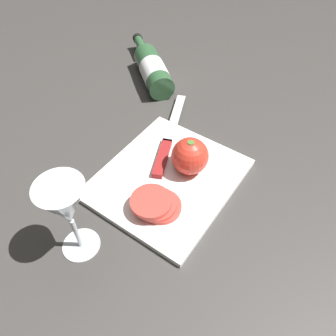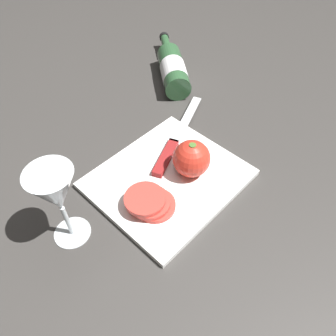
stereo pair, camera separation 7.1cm
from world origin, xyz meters
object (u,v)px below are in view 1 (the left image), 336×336
at_px(wine_glass, 66,207).
at_px(whole_tomato, 190,156).
at_px(knife, 165,149).
at_px(tomato_slice_stack_near, 156,204).
at_px(wine_bottle, 153,69).

bearing_deg(wine_glass, whole_tomato, 165.69).
bearing_deg(knife, wine_glass, 158.44).
bearing_deg(wine_glass, knife, -178.48).
relative_size(whole_tomato, tomato_slice_stack_near, 0.84).
height_order(wine_glass, whole_tomato, wine_glass).
relative_size(wine_bottle, tomato_slice_stack_near, 2.75).
height_order(wine_bottle, whole_tomato, whole_tomato).
relative_size(wine_glass, knife, 0.62).
bearing_deg(tomato_slice_stack_near, wine_bottle, -142.43).
distance_m(wine_bottle, tomato_slice_stack_near, 0.48).
bearing_deg(tomato_slice_stack_near, wine_glass, -26.74).
bearing_deg(knife, tomato_slice_stack_near, -174.11).
distance_m(knife, tomato_slice_stack_near, 0.17).
distance_m(wine_glass, whole_tomato, 0.30).
distance_m(wine_glass, knife, 0.31).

